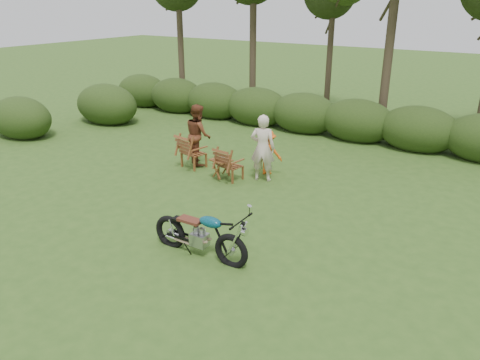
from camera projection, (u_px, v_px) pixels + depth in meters
The scene contains 10 objects.
ground at pixel (195, 249), 9.10m from camera, with size 80.00×80.00×0.00m, color #2F501A.
tree_line at pixel (390, 22), 15.07m from camera, with size 22.52×11.62×8.14m.
motorcycle at pixel (200, 254), 8.90m from camera, with size 1.98×0.76×1.13m, color #0A718D, non-canonical shape.
lawn_chair_right at pixel (231, 179), 12.56m from camera, with size 0.63×0.63×0.91m, color brown, non-canonical shape.
lawn_chair_left at pixel (194, 167), 13.48m from camera, with size 0.68×0.68×0.99m, color brown, non-canonical shape.
side_table at pixel (221, 169), 12.47m from camera, with size 0.54×0.45×0.56m, color #5B2C16, non-canonical shape.
cup at pixel (223, 158), 12.35m from camera, with size 0.13×0.13×0.10m, color beige.
adult_a at pixel (262, 180), 12.52m from camera, with size 0.65×0.43×1.79m, color beige.
adult_b at pixel (199, 163), 13.79m from camera, with size 0.85×0.66×1.75m, color brown.
child at pixel (267, 174), 12.97m from camera, with size 0.80×0.46×1.24m, color orange.
Camera 1 is at (5.08, -6.22, 4.57)m, focal length 35.00 mm.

